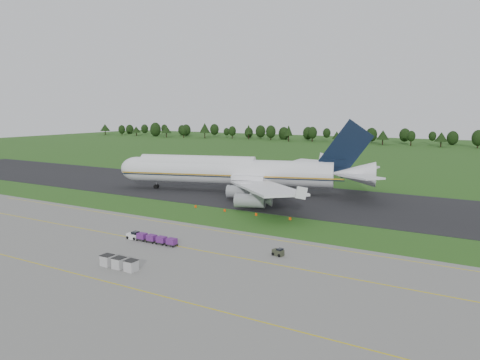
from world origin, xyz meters
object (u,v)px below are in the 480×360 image
Objects in this scene: aircraft at (235,171)px; uld_row at (119,263)px; baggage_train at (151,238)px; edge_markers at (240,212)px; utility_cart at (278,253)px.

uld_row is at bearing -74.01° from aircraft.
edge_markers is at bearing 85.69° from baggage_train.
baggage_train reaches higher than utility_cart.
utility_cart is (22.65, 4.49, -0.23)m from baggage_train.
edge_markers is at bearing 131.76° from utility_cart.
utility_cart is 24.61m from uld_row.
edge_markers is at bearing 94.29° from uld_row.
baggage_train is 27.62m from edge_markers.
edge_markers is at bearing -56.74° from aircraft.
uld_row is 40.41m from edge_markers.
aircraft is 6.73× the size of baggage_train.
uld_row reaches higher than utility_cart.
utility_cart is 0.30× the size of uld_row.
uld_row is at bearing -68.20° from baggage_train.
utility_cart reaches higher than edge_markers.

